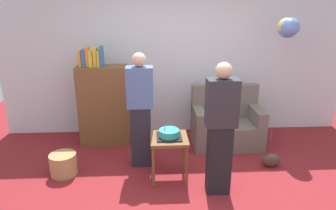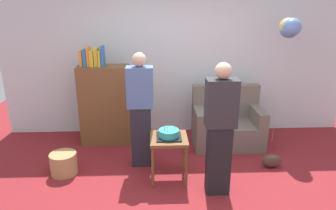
{
  "view_description": "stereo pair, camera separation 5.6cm",
  "coord_description": "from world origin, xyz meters",
  "px_view_note": "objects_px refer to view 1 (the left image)",
  "views": [
    {
      "loc": [
        -0.43,
        -3.29,
        2.26
      ],
      "look_at": [
        -0.21,
        0.61,
        0.95
      ],
      "focal_mm": 33.16,
      "sensor_mm": 36.0,
      "label": 1
    },
    {
      "loc": [
        -0.38,
        -3.29,
        2.26
      ],
      "look_at": [
        -0.21,
        0.61,
        0.95
      ],
      "focal_mm": 33.16,
      "sensor_mm": 36.0,
      "label": 2
    }
  ],
  "objects_px": {
    "side_table": "(169,144)",
    "birthday_cake": "(169,134)",
    "bookshelf": "(104,104)",
    "balloon_bunch": "(288,27)",
    "handbag": "(271,160)",
    "person_holding_cake": "(220,129)",
    "wicker_basket": "(63,164)",
    "person_blowing_candles": "(140,110)",
    "couch": "(226,124)"
  },
  "relations": [
    {
      "from": "person_blowing_candles",
      "to": "handbag",
      "type": "bearing_deg",
      "value": 8.65
    },
    {
      "from": "birthday_cake",
      "to": "balloon_bunch",
      "type": "bearing_deg",
      "value": 30.35
    },
    {
      "from": "couch",
      "to": "side_table",
      "type": "xyz_separation_m",
      "value": [
        -1.0,
        -1.03,
        0.16
      ]
    },
    {
      "from": "bookshelf",
      "to": "wicker_basket",
      "type": "distance_m",
      "value": 1.22
    },
    {
      "from": "couch",
      "to": "balloon_bunch",
      "type": "relative_size",
      "value": 0.54
    },
    {
      "from": "person_holding_cake",
      "to": "wicker_basket",
      "type": "bearing_deg",
      "value": 1.09
    },
    {
      "from": "person_blowing_candles",
      "to": "handbag",
      "type": "distance_m",
      "value": 2.0
    },
    {
      "from": "side_table",
      "to": "wicker_basket",
      "type": "bearing_deg",
      "value": 173.19
    },
    {
      "from": "balloon_bunch",
      "to": "person_blowing_candles",
      "type": "bearing_deg",
      "value": -162.55
    },
    {
      "from": "handbag",
      "to": "wicker_basket",
      "type": "bearing_deg",
      "value": -179.1
    },
    {
      "from": "person_holding_cake",
      "to": "wicker_basket",
      "type": "height_order",
      "value": "person_holding_cake"
    },
    {
      "from": "side_table",
      "to": "balloon_bunch",
      "type": "height_order",
      "value": "balloon_bunch"
    },
    {
      "from": "handbag",
      "to": "balloon_bunch",
      "type": "relative_size",
      "value": 0.14
    },
    {
      "from": "couch",
      "to": "wicker_basket",
      "type": "height_order",
      "value": "couch"
    },
    {
      "from": "couch",
      "to": "birthday_cake",
      "type": "xyz_separation_m",
      "value": [
        -1.0,
        -1.03,
        0.3
      ]
    },
    {
      "from": "person_blowing_candles",
      "to": "wicker_basket",
      "type": "distance_m",
      "value": 1.28
    },
    {
      "from": "side_table",
      "to": "birthday_cake",
      "type": "xyz_separation_m",
      "value": [
        0.0,
        0.0,
        0.14
      ]
    },
    {
      "from": "birthday_cake",
      "to": "person_blowing_candles",
      "type": "bearing_deg",
      "value": 133.28
    },
    {
      "from": "couch",
      "to": "balloon_bunch",
      "type": "bearing_deg",
      "value": 5.4
    },
    {
      "from": "birthday_cake",
      "to": "wicker_basket",
      "type": "xyz_separation_m",
      "value": [
        -1.43,
        0.17,
        -0.49
      ]
    },
    {
      "from": "person_holding_cake",
      "to": "side_table",
      "type": "bearing_deg",
      "value": -14.67
    },
    {
      "from": "balloon_bunch",
      "to": "birthday_cake",
      "type": "bearing_deg",
      "value": -149.65
    },
    {
      "from": "side_table",
      "to": "handbag",
      "type": "bearing_deg",
      "value": 8.36
    },
    {
      "from": "bookshelf",
      "to": "handbag",
      "type": "xyz_separation_m",
      "value": [
        2.47,
        -0.96,
        -0.58
      ]
    },
    {
      "from": "birthday_cake",
      "to": "person_holding_cake",
      "type": "xyz_separation_m",
      "value": [
        0.58,
        -0.34,
        0.19
      ]
    },
    {
      "from": "couch",
      "to": "wicker_basket",
      "type": "xyz_separation_m",
      "value": [
        -2.44,
        -0.85,
        -0.19
      ]
    },
    {
      "from": "wicker_basket",
      "to": "bookshelf",
      "type": "bearing_deg",
      "value": 66.25
    },
    {
      "from": "wicker_basket",
      "to": "handbag",
      "type": "relative_size",
      "value": 1.29
    },
    {
      "from": "bookshelf",
      "to": "wicker_basket",
      "type": "height_order",
      "value": "bookshelf"
    },
    {
      "from": "bookshelf",
      "to": "person_blowing_candles",
      "type": "height_order",
      "value": "person_blowing_candles"
    },
    {
      "from": "person_holding_cake",
      "to": "person_blowing_candles",
      "type": "bearing_deg",
      "value": -22.21
    },
    {
      "from": "couch",
      "to": "side_table",
      "type": "bearing_deg",
      "value": -134.34
    },
    {
      "from": "handbag",
      "to": "balloon_bunch",
      "type": "height_order",
      "value": "balloon_bunch"
    },
    {
      "from": "wicker_basket",
      "to": "balloon_bunch",
      "type": "relative_size",
      "value": 0.18
    },
    {
      "from": "bookshelf",
      "to": "person_holding_cake",
      "type": "relative_size",
      "value": 0.99
    },
    {
      "from": "birthday_cake",
      "to": "person_blowing_candles",
      "type": "relative_size",
      "value": 0.2
    },
    {
      "from": "balloon_bunch",
      "to": "side_table",
      "type": "bearing_deg",
      "value": -149.65
    },
    {
      "from": "side_table",
      "to": "person_blowing_candles",
      "type": "bearing_deg",
      "value": 133.28
    },
    {
      "from": "person_blowing_candles",
      "to": "balloon_bunch",
      "type": "distance_m",
      "value": 2.6
    },
    {
      "from": "bookshelf",
      "to": "side_table",
      "type": "height_order",
      "value": "bookshelf"
    },
    {
      "from": "couch",
      "to": "birthday_cake",
      "type": "height_order",
      "value": "couch"
    },
    {
      "from": "handbag",
      "to": "person_blowing_candles",
      "type": "bearing_deg",
      "value": 174.46
    },
    {
      "from": "bookshelf",
      "to": "balloon_bunch",
      "type": "relative_size",
      "value": 0.79
    },
    {
      "from": "bookshelf",
      "to": "birthday_cake",
      "type": "bearing_deg",
      "value": -49.84
    },
    {
      "from": "side_table",
      "to": "birthday_cake",
      "type": "bearing_deg",
      "value": 57.93
    },
    {
      "from": "bookshelf",
      "to": "balloon_bunch",
      "type": "xyz_separation_m",
      "value": [
        2.89,
        -0.07,
        1.2
      ]
    },
    {
      "from": "person_blowing_candles",
      "to": "handbag",
      "type": "relative_size",
      "value": 5.82
    },
    {
      "from": "bookshelf",
      "to": "balloon_bunch",
      "type": "distance_m",
      "value": 3.13
    },
    {
      "from": "birthday_cake",
      "to": "handbag",
      "type": "relative_size",
      "value": 1.14
    },
    {
      "from": "person_blowing_candles",
      "to": "balloon_bunch",
      "type": "relative_size",
      "value": 0.8
    }
  ]
}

